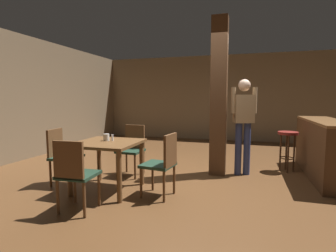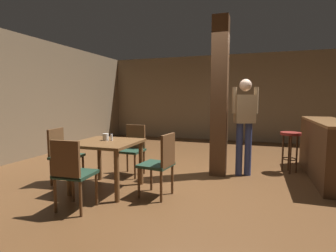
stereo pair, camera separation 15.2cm
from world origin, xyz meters
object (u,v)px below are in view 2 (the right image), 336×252
(chair_west, at_px, (63,153))
(bar_stool_near, at_px, (290,142))
(chair_south, at_px, (72,171))
(chair_east, at_px, (161,161))
(standing_person, at_px, (245,120))
(salt_shaker, at_px, (112,137))
(bar_counter, at_px, (322,149))
(chair_north, at_px, (133,147))
(dining_table, at_px, (107,150))
(napkin_cup, at_px, (106,137))

(chair_west, relative_size, bar_stool_near, 1.17)
(chair_south, relative_size, bar_stool_near, 1.17)
(chair_east, xyz_separation_m, standing_person, (1.05, 1.46, 0.50))
(salt_shaker, xyz_separation_m, bar_stool_near, (2.70, 1.82, -0.22))
(bar_counter, height_order, bar_stool_near, bar_counter)
(chair_east, relative_size, salt_shaker, 8.97)
(chair_north, distance_m, chair_west, 1.19)
(dining_table, bearing_deg, salt_shaker, 66.08)
(dining_table, xyz_separation_m, bar_stool_near, (2.74, 1.90, -0.04))
(chair_north, bearing_deg, bar_stool_near, 20.96)
(chair_north, xyz_separation_m, chair_south, (0.02, -1.68, 0.00))
(salt_shaker, bearing_deg, chair_south, -90.74)
(chair_west, height_order, napkin_cup, chair_west)
(chair_west, xyz_separation_m, chair_east, (1.70, -0.04, 0.00))
(chair_north, bearing_deg, chair_west, -134.99)
(chair_north, height_order, bar_counter, bar_counter)
(chair_south, xyz_separation_m, bar_counter, (3.19, 2.53, 0.01))
(dining_table, bearing_deg, napkin_cup, 127.92)
(chair_west, distance_m, bar_counter, 4.39)
(dining_table, relative_size, bar_stool_near, 1.20)
(dining_table, relative_size, chair_west, 1.03)
(bar_counter, bearing_deg, bar_stool_near, 158.50)
(chair_west, height_order, bar_counter, bar_counter)
(bar_stool_near, bearing_deg, salt_shaker, -146.06)
(bar_stool_near, bearing_deg, chair_east, -134.07)
(chair_west, height_order, standing_person, standing_person)
(dining_table, relative_size, napkin_cup, 8.73)
(chair_south, height_order, bar_stool_near, chair_south)
(napkin_cup, bearing_deg, standing_person, 34.37)
(chair_north, distance_m, salt_shaker, 0.82)
(chair_east, bearing_deg, napkin_cup, 173.87)
(chair_east, distance_m, bar_stool_near, 2.68)
(standing_person, bearing_deg, salt_shaker, -144.38)
(chair_south, bearing_deg, bar_stool_near, 45.16)
(chair_south, height_order, napkin_cup, chair_south)
(dining_table, height_order, salt_shaker, salt_shaker)
(salt_shaker, distance_m, standing_person, 2.33)
(chair_south, bearing_deg, napkin_cup, 95.54)
(chair_east, bearing_deg, chair_north, 134.49)
(napkin_cup, relative_size, salt_shaker, 1.06)
(chair_north, distance_m, bar_counter, 3.32)
(chair_north, relative_size, bar_stool_near, 1.17)
(chair_south, distance_m, napkin_cup, 0.95)
(chair_west, relative_size, napkin_cup, 8.51)
(chair_north, relative_size, standing_person, 0.52)
(dining_table, bearing_deg, chair_east, -1.43)
(chair_north, height_order, napkin_cup, chair_north)
(dining_table, distance_m, bar_counter, 3.65)
(chair_east, height_order, salt_shaker, chair_east)
(dining_table, bearing_deg, chair_south, -88.18)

